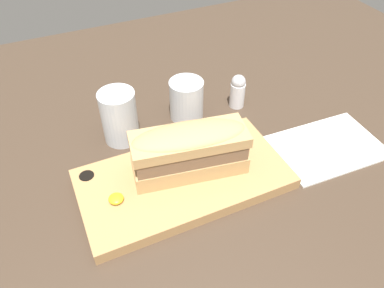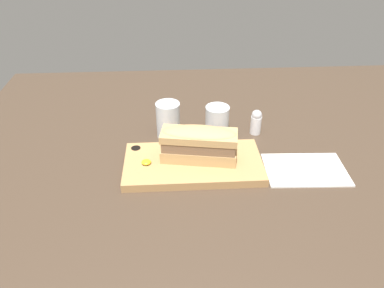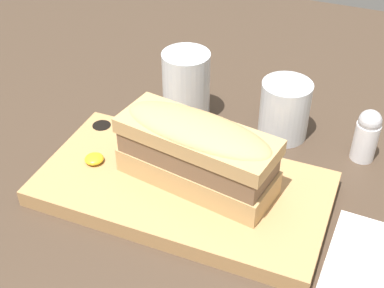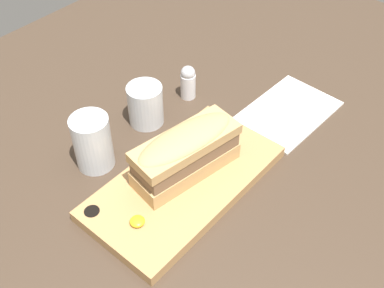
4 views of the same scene
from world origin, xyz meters
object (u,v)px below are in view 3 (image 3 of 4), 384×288
object	(u,v)px
sandwich	(197,150)
salt_shaker	(367,135)
serving_board	(182,188)
wine_glass	(284,113)
water_glass	(186,91)

from	to	relation	value
sandwich	salt_shaker	bearing A→B (deg)	40.14
serving_board	wine_glass	world-z (taller)	wine_glass
water_glass	wine_glass	size ratio (longest dim) A/B	1.26
salt_shaker	serving_board	bearing A→B (deg)	-140.73
salt_shaker	wine_glass	bearing A→B (deg)	174.31
serving_board	sandwich	world-z (taller)	sandwich
serving_board	wine_glass	size ratio (longest dim) A/B	4.23
water_glass	wine_glass	bearing A→B (deg)	4.57
sandwich	wine_glass	bearing A→B (deg)	67.91
sandwich	water_glass	xyz separation A→B (cm)	(-7.64, 15.01, -2.48)
water_glass	wine_glass	distance (cm)	14.26
water_glass	salt_shaker	size ratio (longest dim) A/B	1.40
serving_board	sandwich	xyz separation A→B (cm)	(1.55, 0.81, 5.92)
serving_board	sandwich	distance (cm)	6.18
serving_board	wine_glass	bearing A→B (deg)	64.45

